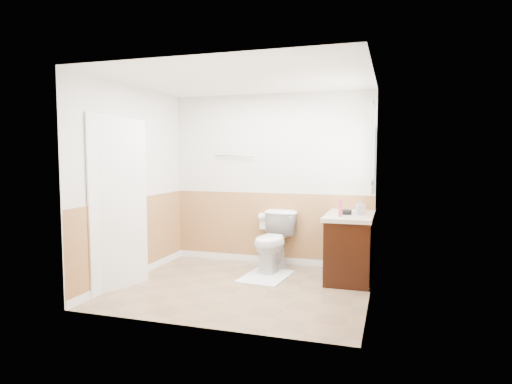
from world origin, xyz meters
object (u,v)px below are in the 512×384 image
(vanity_cabinet, at_px, (350,248))
(soap_dispenser, at_px, (360,207))
(toilet, at_px, (273,241))
(lotion_bottle, at_px, (340,208))
(bath_mat, at_px, (266,277))

(vanity_cabinet, xyz_separation_m, soap_dispenser, (0.12, -0.08, 0.55))
(toilet, xyz_separation_m, lotion_bottle, (0.96, -0.39, 0.55))
(vanity_cabinet, bearing_deg, bath_mat, -163.50)
(toilet, xyz_separation_m, bath_mat, (0.00, -0.37, -0.40))
(toilet, relative_size, lotion_bottle, 3.72)
(toilet, height_order, bath_mat, toilet)
(vanity_cabinet, xyz_separation_m, lotion_bottle, (-0.10, -0.33, 0.56))
(vanity_cabinet, bearing_deg, soap_dispenser, -34.33)
(toilet, relative_size, soap_dispenser, 4.06)
(toilet, bearing_deg, bath_mat, -83.99)
(vanity_cabinet, bearing_deg, lotion_bottle, -106.97)
(toilet, distance_m, soap_dispenser, 1.31)
(vanity_cabinet, relative_size, lotion_bottle, 5.00)
(soap_dispenser, bearing_deg, bath_mat, -168.88)
(toilet, bearing_deg, soap_dispenser, -0.72)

